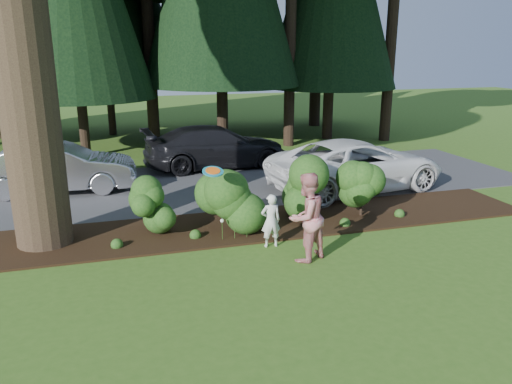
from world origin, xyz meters
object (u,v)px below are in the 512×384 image
adult (306,217)px  car_white_suv (356,165)px  child (271,221)px  car_silver_wagon (58,168)px  frisbee (213,171)px  car_dark_suv (216,147)px

adult → car_white_suv: bearing=-153.8°
child → car_silver_wagon: bearing=-48.8°
car_white_suv → adult: bearing=133.6°
car_silver_wagon → frisbee: (3.76, -5.89, 1.01)m
car_white_suv → frisbee: (-5.35, -3.53, 0.99)m
frisbee → car_silver_wagon: bearing=122.5°
car_silver_wagon → frisbee: frisbee is taller
car_silver_wagon → car_dark_suv: 5.77m
child → car_white_suv: bearing=-135.8°
car_dark_suv → child: (-0.42, -8.00, -0.19)m
child → car_dark_suv: bearing=-91.3°
car_silver_wagon → adult: (5.51, -7.03, 0.16)m
car_silver_wagon → car_dark_suv: bearing=-67.3°
car_silver_wagon → child: car_silver_wagon is taller
car_white_suv → child: 5.54m
car_silver_wagon → car_white_suv: car_white_suv is taller
car_silver_wagon → car_white_suv: 9.41m
car_white_suv → frisbee: bearing=114.6°
child → adult: 1.10m
child → adult: adult is taller
car_dark_suv → adult: bearing=177.1°
frisbee → adult: bearing=-33.0°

